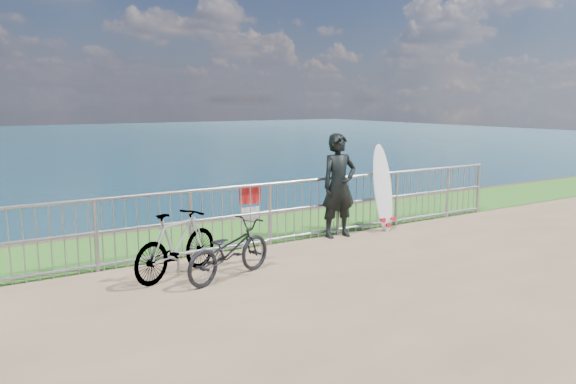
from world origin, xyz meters
TOP-DOWN VIEW (x-y plane):
  - grass_strip at (0.00, 2.70)m, footprint 120.00×120.00m
  - railing at (0.01, 1.60)m, footprint 10.06×0.10m
  - surfer at (0.90, 1.45)m, footprint 0.75×0.53m
  - surfboard at (1.98, 1.43)m, footprint 0.45×0.41m
  - bicycle_near at (-1.95, 0.27)m, footprint 1.68×1.05m
  - bicycle_far at (-2.57, 0.74)m, footprint 1.67×1.10m
  - bike_rack at (-1.81, 0.81)m, footprint 1.63×0.05m

SIDE VIEW (x-z plane):
  - grass_strip at x=0.00m, z-range 0.01..0.01m
  - bike_rack at x=-1.81m, z-range 0.11..0.45m
  - bicycle_near at x=-1.95m, z-range 0.00..0.84m
  - bicycle_far at x=-2.57m, z-range 0.00..0.98m
  - railing at x=0.01m, z-range 0.01..1.14m
  - surfboard at x=1.98m, z-range -0.07..1.64m
  - surfer at x=0.90m, z-range 0.00..1.95m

